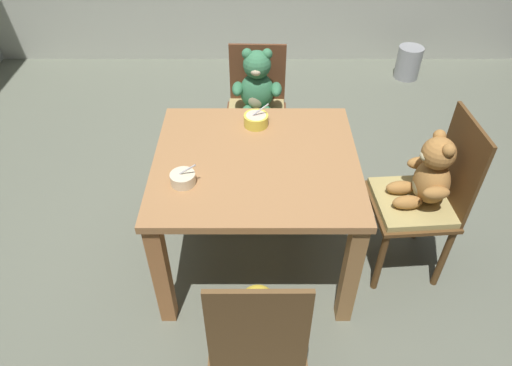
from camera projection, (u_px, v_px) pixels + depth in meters
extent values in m
cube|color=#646959|center=(256.00, 256.00, 2.72)|extent=(5.20, 5.20, 0.04)
cube|color=#A47245|center=(256.00, 162.00, 2.26)|extent=(1.00, 0.92, 0.04)
cube|color=#A4683B|center=(161.00, 274.00, 2.18)|extent=(0.08, 0.08, 0.67)
cube|color=#996D40|center=(350.00, 274.00, 2.18)|extent=(0.08, 0.08, 0.67)
cube|color=#A46D45|center=(182.00, 166.00, 2.79)|extent=(0.08, 0.08, 0.67)
cube|color=#977047|center=(330.00, 166.00, 2.79)|extent=(0.08, 0.08, 0.67)
cube|color=brown|center=(410.00, 206.00, 2.39)|extent=(0.43, 0.44, 0.02)
cube|color=brown|center=(460.00, 166.00, 2.23)|extent=(0.05, 0.38, 0.49)
cylinder|color=brown|center=(364.00, 214.00, 2.66)|extent=(0.04, 0.04, 0.42)
cylinder|color=brown|center=(380.00, 262.00, 2.40)|extent=(0.04, 0.04, 0.42)
cylinder|color=brown|center=(421.00, 211.00, 2.68)|extent=(0.04, 0.04, 0.42)
cylinder|color=brown|center=(443.00, 258.00, 2.42)|extent=(0.04, 0.04, 0.42)
cube|color=tan|center=(412.00, 202.00, 2.37)|extent=(0.39, 0.40, 0.04)
ellipsoid|color=#A8743A|center=(431.00, 182.00, 2.29)|extent=(0.19, 0.21, 0.23)
ellipsoid|color=#C6BD8F|center=(420.00, 184.00, 2.29)|extent=(0.07, 0.12, 0.14)
sphere|color=#A8743A|center=(439.00, 153.00, 2.17)|extent=(0.16, 0.16, 0.16)
ellipsoid|color=#C6BD8F|center=(426.00, 156.00, 2.18)|extent=(0.06, 0.07, 0.05)
sphere|color=#A8743A|center=(440.00, 136.00, 2.17)|extent=(0.06, 0.06, 0.06)
sphere|color=#A8743A|center=(449.00, 150.00, 2.09)|extent=(0.06, 0.06, 0.06)
ellipsoid|color=#A8743A|center=(420.00, 163.00, 2.35)|extent=(0.14, 0.07, 0.06)
ellipsoid|color=#A8743A|center=(436.00, 193.00, 2.18)|extent=(0.14, 0.07, 0.06)
ellipsoid|color=#A8743A|center=(401.00, 188.00, 2.38)|extent=(0.16, 0.08, 0.07)
ellipsoid|color=#A8743A|center=(407.00, 202.00, 2.29)|extent=(0.16, 0.08, 0.07)
cube|color=brown|center=(257.00, 120.00, 3.00)|extent=(0.40, 0.42, 0.02)
cube|color=brown|center=(258.00, 75.00, 3.00)|extent=(0.36, 0.03, 0.42)
cylinder|color=brown|center=(230.00, 163.00, 3.01)|extent=(0.04, 0.04, 0.42)
cylinder|color=brown|center=(282.00, 164.00, 3.01)|extent=(0.04, 0.04, 0.42)
cylinder|color=brown|center=(234.00, 132.00, 3.28)|extent=(0.04, 0.04, 0.42)
cylinder|color=brown|center=(281.00, 133.00, 3.27)|extent=(0.04, 0.04, 0.42)
cube|color=tan|center=(257.00, 116.00, 2.98)|extent=(0.37, 0.39, 0.04)
ellipsoid|color=#3A7A51|center=(257.00, 91.00, 2.94)|extent=(0.22, 0.19, 0.25)
ellipsoid|color=beige|center=(257.00, 98.00, 2.90)|extent=(0.12, 0.07, 0.15)
sphere|color=#3A7A51|center=(257.00, 65.00, 2.81)|extent=(0.17, 0.17, 0.17)
ellipsoid|color=beige|center=(257.00, 71.00, 2.77)|extent=(0.07, 0.06, 0.05)
sphere|color=#3A7A51|center=(247.00, 54.00, 2.77)|extent=(0.07, 0.07, 0.07)
sphere|color=#3A7A51|center=(267.00, 54.00, 2.77)|extent=(0.07, 0.07, 0.07)
ellipsoid|color=#3A7A51|center=(238.00, 89.00, 2.90)|extent=(0.07, 0.14, 0.07)
ellipsoid|color=#3A7A51|center=(276.00, 89.00, 2.90)|extent=(0.07, 0.14, 0.07)
ellipsoid|color=#3A7A51|center=(247.00, 114.00, 2.90)|extent=(0.08, 0.16, 0.08)
ellipsoid|color=#3A7A51|center=(266.00, 114.00, 2.90)|extent=(0.08, 0.16, 0.08)
cube|color=brown|center=(257.00, 330.00, 1.85)|extent=(0.38, 0.37, 0.02)
cube|color=brown|center=(258.00, 335.00, 1.55)|extent=(0.34, 0.02, 0.49)
cylinder|color=brown|center=(291.00, 326.00, 2.11)|extent=(0.04, 0.04, 0.42)
cylinder|color=brown|center=(223.00, 326.00, 2.11)|extent=(0.04, 0.04, 0.42)
ellipsoid|color=gold|center=(257.00, 330.00, 1.73)|extent=(0.17, 0.15, 0.20)
ellipsoid|color=beige|center=(257.00, 320.00, 1.77)|extent=(0.09, 0.05, 0.12)
sphere|color=gold|center=(258.00, 304.00, 1.64)|extent=(0.14, 0.14, 0.14)
ellipsoid|color=beige|center=(257.00, 294.00, 1.68)|extent=(0.06, 0.05, 0.04)
sphere|color=gold|center=(272.00, 298.00, 1.60)|extent=(0.05, 0.05, 0.05)
sphere|color=gold|center=(244.00, 298.00, 1.60)|extent=(0.05, 0.05, 0.05)
ellipsoid|color=gold|center=(283.00, 321.00, 1.73)|extent=(0.06, 0.11, 0.05)
ellipsoid|color=gold|center=(232.00, 321.00, 1.73)|extent=(0.06, 0.11, 0.05)
ellipsoid|color=gold|center=(269.00, 316.00, 1.85)|extent=(0.06, 0.13, 0.06)
ellipsoid|color=gold|center=(246.00, 316.00, 1.85)|extent=(0.06, 0.13, 0.06)
cylinder|color=beige|center=(183.00, 179.00, 2.09)|extent=(0.11, 0.11, 0.05)
cylinder|color=beige|center=(183.00, 182.00, 2.11)|extent=(0.06, 0.06, 0.01)
cylinder|color=beige|center=(182.00, 175.00, 2.08)|extent=(0.09, 0.09, 0.01)
cylinder|color=#BCBCC1|center=(187.00, 169.00, 2.05)|extent=(0.08, 0.01, 0.06)
ellipsoid|color=#BCBCC1|center=(181.00, 175.00, 2.08)|extent=(0.03, 0.02, 0.01)
cylinder|color=yellow|center=(255.00, 120.00, 2.44)|extent=(0.13, 0.13, 0.06)
cylinder|color=yellow|center=(255.00, 124.00, 2.46)|extent=(0.07, 0.07, 0.01)
cylinder|color=beige|center=(255.00, 116.00, 2.43)|extent=(0.11, 0.11, 0.01)
cylinder|color=#BCBCC1|center=(261.00, 110.00, 2.41)|extent=(0.09, 0.02, 0.07)
ellipsoid|color=#BCBCC1|center=(253.00, 117.00, 2.43)|extent=(0.04, 0.03, 0.01)
cylinder|color=#93969B|center=(409.00, 62.00, 4.23)|extent=(0.22, 0.22, 0.29)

